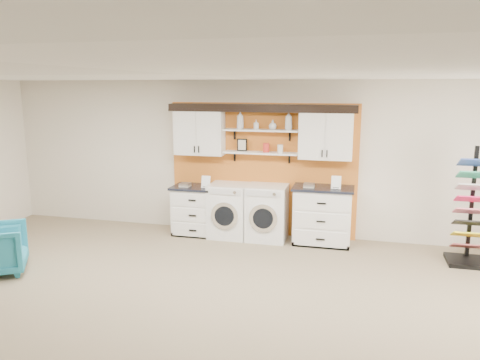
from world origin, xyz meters
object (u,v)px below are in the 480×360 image
(base_cabinet_right, at_px, (322,215))
(washer, at_px, (230,210))
(sample_rack, at_px, (472,228))
(base_cabinet_left, at_px, (198,210))
(dryer, at_px, (267,212))

(base_cabinet_right, xyz_separation_m, washer, (-1.66, -0.00, -0.01))
(base_cabinet_right, height_order, sample_rack, sample_rack)
(base_cabinet_right, xyz_separation_m, sample_rack, (2.28, -0.39, 0.06))
(base_cabinet_right, height_order, washer, base_cabinet_right)
(base_cabinet_left, relative_size, base_cabinet_right, 0.89)
(base_cabinet_left, height_order, dryer, dryer)
(washer, distance_m, dryer, 0.69)
(base_cabinet_left, bearing_deg, sample_rack, -4.86)
(base_cabinet_left, relative_size, dryer, 0.94)
(base_cabinet_right, height_order, dryer, base_cabinet_right)
(washer, relative_size, dryer, 0.99)
(washer, bearing_deg, base_cabinet_left, 179.68)
(washer, bearing_deg, dryer, 0.00)
(base_cabinet_right, distance_m, sample_rack, 2.32)
(base_cabinet_left, distance_m, base_cabinet_right, 2.26)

